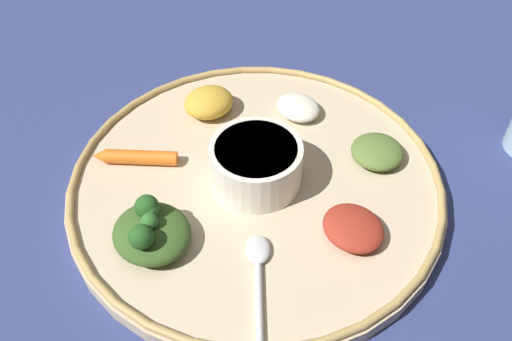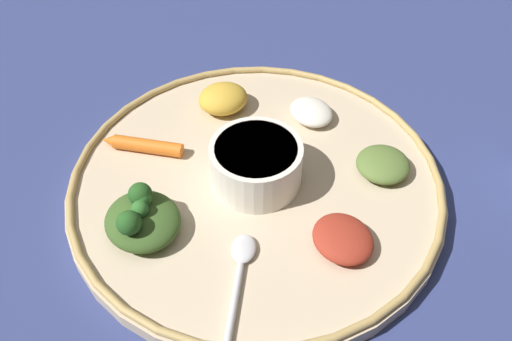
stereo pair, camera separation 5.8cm
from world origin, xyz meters
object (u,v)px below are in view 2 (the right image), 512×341
(spoon, at_px, (238,278))
(greens_pile, at_px, (142,218))
(center_bowl, at_px, (256,163))
(carrot_near_spoon, at_px, (143,145))

(spoon, height_order, greens_pile, greens_pile)
(center_bowl, xyz_separation_m, spoon, (-0.03, -0.12, -0.02))
(greens_pile, height_order, carrot_near_spoon, greens_pile)
(spoon, bearing_deg, greens_pile, 139.85)
(spoon, xyz_separation_m, carrot_near_spoon, (-0.08, 0.18, 0.00))
(greens_pile, xyz_separation_m, carrot_near_spoon, (0.00, 0.11, -0.01))
(greens_pile, bearing_deg, carrot_near_spoon, 89.78)
(center_bowl, height_order, carrot_near_spoon, center_bowl)
(center_bowl, relative_size, greens_pile, 0.93)
(carrot_near_spoon, bearing_deg, center_bowl, -28.29)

